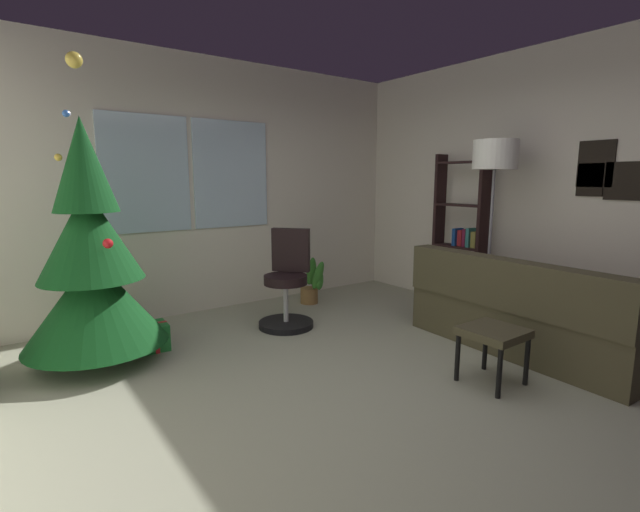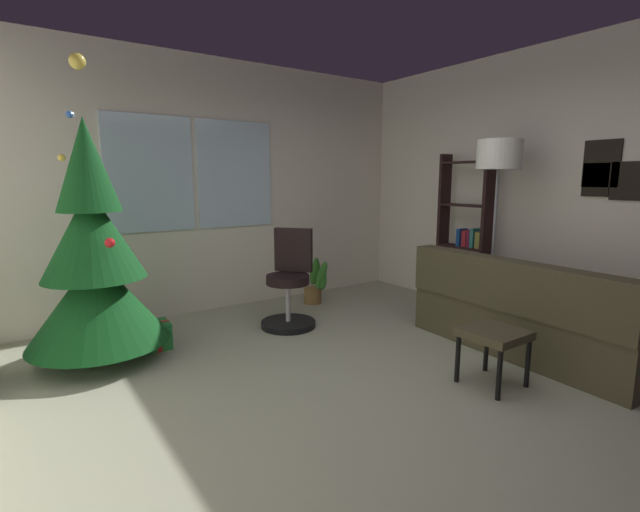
{
  "view_description": "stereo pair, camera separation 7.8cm",
  "coord_description": "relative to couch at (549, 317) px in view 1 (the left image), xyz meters",
  "views": [
    {
      "loc": [
        -2.18,
        -2.31,
        1.5
      ],
      "look_at": [
        -0.13,
        0.49,
        0.91
      ],
      "focal_mm": 25.42,
      "sensor_mm": 36.0,
      "label": 1
    },
    {
      "loc": [
        -2.11,
        -2.35,
        1.5
      ],
      "look_at": [
        -0.13,
        0.49,
        0.91
      ],
      "focal_mm": 25.42,
      "sensor_mm": 36.0,
      "label": 2
    }
  ],
  "objects": [
    {
      "name": "ground_plane",
      "position": [
        -1.76,
        0.38,
        -0.34
      ],
      "size": [
        4.79,
        5.16,
        0.1
      ],
      "primitive_type": "cube",
      "color": "#9D9F86"
    },
    {
      "name": "wall_right_with_frames",
      "position": [
        0.69,
        0.38,
        1.12
      ],
      "size": [
        0.12,
        5.16,
        2.82
      ],
      "color": "beige",
      "rests_on": "ground_plane"
    },
    {
      "name": "floor_lamp",
      "position": [
        0.08,
        0.69,
        1.34
      ],
      "size": [
        0.42,
        0.42,
        1.87
      ],
      "color": "slate",
      "rests_on": "ground_plane"
    },
    {
      "name": "gift_box_red",
      "position": [
        -2.97,
        2.52,
        -0.2
      ],
      "size": [
        0.36,
        0.36,
        0.19
      ],
      "color": "red",
      "rests_on": "ground_plane"
    },
    {
      "name": "footstool",
      "position": [
        -1.03,
        -0.11,
        0.07
      ],
      "size": [
        0.41,
        0.41,
        0.42
      ],
      "color": "#433E29",
      "rests_on": "ground_plane"
    },
    {
      "name": "office_chair",
      "position": [
        -1.54,
        1.92,
        0.11
      ],
      "size": [
        0.59,
        0.58,
        1.0
      ],
      "color": "black",
      "rests_on": "ground_plane"
    },
    {
      "name": "gift_box_green",
      "position": [
        -2.86,
        2.06,
        -0.17
      ],
      "size": [
        0.24,
        0.27,
        0.24
      ],
      "color": "#1E722D",
      "rests_on": "ground_plane"
    },
    {
      "name": "wall_back_with_windows",
      "position": [
        -1.77,
        3.01,
        1.13
      ],
      "size": [
        4.79,
        0.12,
        2.82
      ],
      "color": "beige",
      "rests_on": "ground_plane"
    },
    {
      "name": "holiday_tree",
      "position": [
        -3.31,
        2.03,
        0.52
      ],
      "size": [
        1.11,
        1.11,
        2.44
      ],
      "color": "#4C331E",
      "rests_on": "ground_plane"
    },
    {
      "name": "couch",
      "position": [
        0.0,
        0.0,
        0.0
      ],
      "size": [
        1.64,
        2.1,
        0.84
      ],
      "color": "#433E29",
      "rests_on": "ground_plane"
    },
    {
      "name": "bookshelf",
      "position": [
        0.42,
        1.3,
        0.5
      ],
      "size": [
        0.18,
        0.64,
        1.79
      ],
      "color": "black",
      "rests_on": "ground_plane"
    },
    {
      "name": "potted_plant",
      "position": [
        -0.83,
        2.48,
        -0.04
      ],
      "size": [
        0.33,
        0.49,
        0.58
      ],
      "color": "olive",
      "rests_on": "ground_plane"
    }
  ]
}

